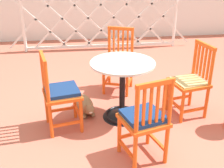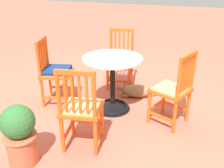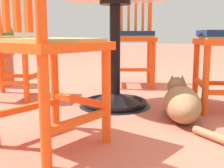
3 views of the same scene
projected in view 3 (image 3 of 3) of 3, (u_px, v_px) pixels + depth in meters
The scene contains 6 objects.
ground_plane at pixel (129, 100), 2.18m from camera, with size 24.00×24.00×0.00m, color #BC604C.
cafe_table at pixel (115, 64), 1.95m from camera, with size 0.76×0.76×0.73m.
orange_chair_near_fence at pixel (7, 40), 2.19m from camera, with size 0.48×0.48×0.91m.
orange_chair_by_planter at pixel (43, 46), 1.21m from camera, with size 0.51×0.51×0.91m.
orange_chair_tucked_in at pixel (133, 37), 2.71m from camera, with size 0.50×0.50×0.91m.
tabby_cat at pixel (181, 102), 1.68m from camera, with size 0.41×0.68×0.23m.
Camera 3 is at (-0.54, 2.07, 0.48)m, focal length 47.29 mm.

